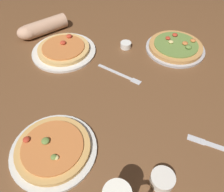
% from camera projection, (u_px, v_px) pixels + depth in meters
% --- Properties ---
extents(ground_plane, '(2.40, 2.40, 0.03)m').
position_uv_depth(ground_plane, '(112.00, 102.00, 0.90)').
color(ground_plane, brown).
extents(pizza_plate_near, '(0.29, 0.29, 0.05)m').
position_uv_depth(pizza_plate_near, '(53.00, 149.00, 0.72)').
color(pizza_plate_near, silver).
rests_on(pizza_plate_near, ground_plane).
extents(pizza_plate_far, '(0.29, 0.29, 0.05)m').
position_uv_depth(pizza_plate_far, '(175.00, 47.00, 1.10)').
color(pizza_plate_far, '#B2B2B7').
rests_on(pizza_plate_far, ground_plane).
extents(pizza_plate_side, '(0.31, 0.31, 0.05)m').
position_uv_depth(pizza_plate_side, '(64.00, 50.00, 1.09)').
color(pizza_plate_side, silver).
rests_on(pizza_plate_side, ground_plane).
extents(ramekin_sauce, '(0.07, 0.07, 0.04)m').
position_uv_depth(ramekin_sauce, '(162.00, 180.00, 0.65)').
color(ramekin_sauce, silver).
rests_on(ramekin_sauce, ground_plane).
extents(ramekin_butter, '(0.05, 0.05, 0.03)m').
position_uv_depth(ramekin_butter, '(126.00, 45.00, 1.12)').
color(ramekin_butter, white).
rests_on(ramekin_butter, ground_plane).
extents(fork_left, '(0.16, 0.18, 0.01)m').
position_uv_depth(fork_left, '(120.00, 74.00, 0.99)').
color(fork_left, silver).
rests_on(fork_left, ground_plane).
extents(knife_right, '(0.18, 0.15, 0.01)m').
position_uv_depth(knife_right, '(219.00, 147.00, 0.74)').
color(knife_right, silver).
rests_on(knife_right, ground_plane).
extents(diner_arm, '(0.27, 0.16, 0.08)m').
position_uv_depth(diner_arm, '(41.00, 28.00, 1.18)').
color(diner_arm, tan).
rests_on(diner_arm, ground_plane).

